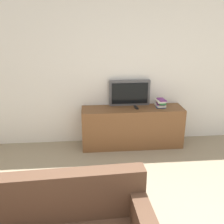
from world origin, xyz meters
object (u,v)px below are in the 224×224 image
television (130,93)px  book_stack (161,103)px  remote_on_stand (136,107)px  tv_stand (132,127)px

television → book_stack: bearing=-17.2°
television → remote_on_stand: size_ratio=4.57×
tv_stand → remote_on_stand: size_ratio=11.19×
tv_stand → remote_on_stand: 0.36m
tv_stand → television: 0.59m
tv_stand → book_stack: 0.63m
book_stack → tv_stand: bearing=-177.2°
tv_stand → television: television is taller
television → remote_on_stand: television is taller
tv_stand → book_stack: bearing=2.8°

